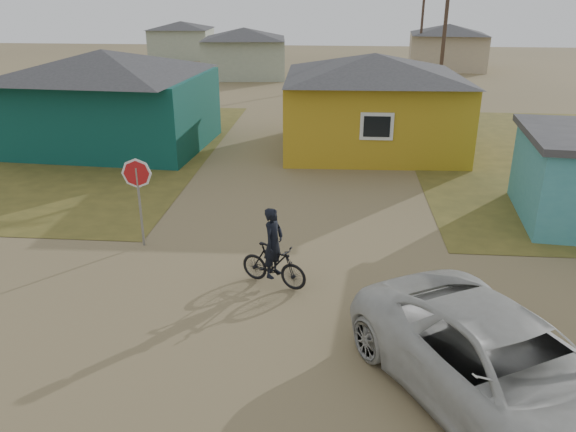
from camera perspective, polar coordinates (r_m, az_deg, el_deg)
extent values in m
plane|color=olive|center=(11.13, -1.25, -12.08)|extent=(120.00, 120.00, 0.00)
cube|color=#0B3D36|center=(25.03, -17.82, 10.12)|extent=(8.40, 6.54, 3.00)
pyramid|color=#313033|center=(24.73, -18.37, 14.64)|extent=(8.93, 7.08, 1.00)
cube|color=#B7911C|center=(23.68, 8.54, 10.28)|extent=(7.21, 6.24, 3.00)
pyramid|color=#313033|center=(23.37, 8.82, 14.96)|extent=(7.72, 6.76, 0.90)
cube|color=silver|center=(20.70, 9.01, 8.98)|extent=(1.20, 0.06, 1.00)
cube|color=black|center=(20.67, 9.01, 8.96)|extent=(0.95, 0.04, 0.75)
cube|color=#9FA891|center=(43.99, -4.44, 15.71)|extent=(6.49, 5.60, 2.80)
pyramid|color=#313033|center=(43.83, -4.51, 18.04)|extent=(7.04, 6.15, 0.80)
cube|color=tan|center=(50.20, 15.83, 15.76)|extent=(6.41, 5.50, 2.80)
pyramid|color=#313033|center=(50.06, 16.05, 17.80)|extent=(6.95, 6.05, 0.80)
cube|color=#9FA891|center=(57.38, -10.72, 16.84)|extent=(5.75, 5.28, 2.70)
pyramid|color=#313033|center=(57.26, -10.84, 18.53)|extent=(6.28, 5.81, 0.70)
cylinder|color=#433128|center=(31.71, 15.59, 17.27)|extent=(0.20, 0.20, 8.00)
cylinder|color=#433128|center=(47.65, 13.48, 18.83)|extent=(0.20, 0.20, 8.00)
cylinder|color=gray|center=(14.83, -14.79, 0.84)|extent=(0.06, 0.06, 2.12)
imported|color=black|center=(12.66, -1.47, -4.98)|extent=(1.69, 1.08, 0.98)
imported|color=black|center=(12.42, -1.50, -2.72)|extent=(0.59, 0.70, 1.62)
imported|color=#B5B5B1|center=(9.59, 21.21, -14.40)|extent=(5.04, 6.22, 1.57)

